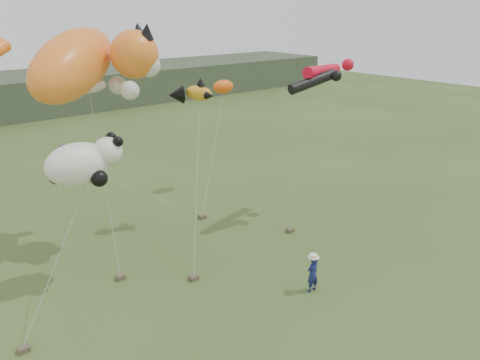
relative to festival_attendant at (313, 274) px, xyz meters
name	(u,v)px	position (x,y,z in m)	size (l,w,h in m)	color
ground	(305,296)	(-0.49, -0.07, -0.80)	(120.00, 120.00, 0.00)	#385123
festival_attendant	(313,274)	(0.00, 0.00, 0.00)	(0.58, 0.38, 1.59)	navy
sandbag_anchors	(179,262)	(-3.03, 5.27, -0.70)	(13.74, 5.15, 0.19)	brown
cat_kite	(87,63)	(-4.80, 8.93, 7.92)	(7.39, 5.65, 4.02)	orange
fish_kite	(191,93)	(-0.02, 8.31, 6.22)	(2.42, 1.57, 1.23)	orange
tube_kites	(323,74)	(5.82, 4.99, 6.98)	(4.35, 1.83, 1.48)	black
panda_kite	(83,163)	(-6.40, 6.42, 4.45)	(3.01, 1.94, 1.87)	white
misc_kites	(178,106)	(1.38, 11.71, 4.90)	(11.11, 0.83, 3.26)	#F25B10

